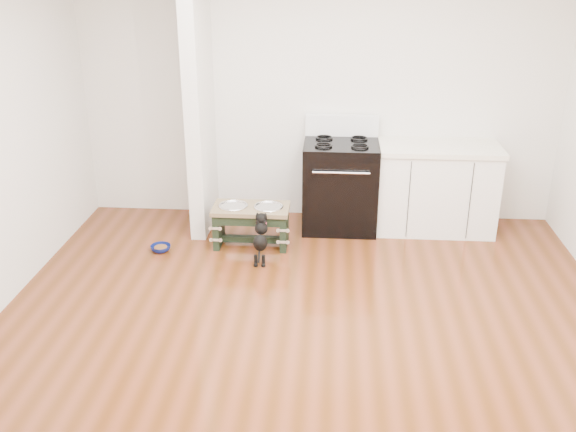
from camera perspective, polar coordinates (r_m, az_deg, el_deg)
The scene contains 8 objects.
ground at distance 4.96m, azimuth 1.57°, elevation -10.83°, with size 5.00×5.00×0.00m, color #4F270E.
room_shell at distance 4.29m, azimuth 1.80°, elevation 7.52°, with size 5.00×5.00×5.00m.
partition_wall at distance 6.53m, azimuth -7.89°, elevation 10.20°, with size 0.15×0.80×2.70m, color silver.
oven_range at distance 6.69m, azimuth 4.67°, elevation 2.86°, with size 0.76×0.69×1.14m.
cabinet_run at distance 6.80m, azimuth 12.96°, elevation 2.44°, with size 1.24×0.64×0.91m.
dog_feeder at distance 6.31m, azimuth -3.30°, elevation -0.18°, with size 0.75×0.40×0.43m.
puppy at distance 6.00m, azimuth -2.45°, elevation -1.87°, with size 0.13×0.38×0.46m.
floor_bowl at distance 6.39m, azimuth -11.25°, elevation -2.83°, with size 0.25×0.25×0.06m.
Camera 1 is at (0.17, -4.13, 2.75)m, focal length 40.00 mm.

